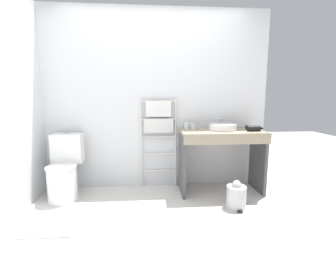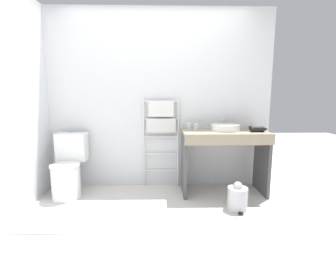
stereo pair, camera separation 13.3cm
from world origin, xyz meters
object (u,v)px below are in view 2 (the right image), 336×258
towel_radiator (161,124)px  cup_near_wall (189,126)px  hair_dryer (258,129)px  cup_near_edge (196,126)px  trash_bin (237,198)px  toilet (68,169)px  sink_basin (225,127)px

towel_radiator → cup_near_wall: 0.40m
hair_dryer → cup_near_edge: bearing=163.7°
hair_dryer → trash_bin: hair_dryer is taller
towel_radiator → cup_near_edge: bearing=-9.5°
toilet → towel_radiator: 1.37m
towel_radiator → sink_basin: (0.86, -0.19, -0.02)m
toilet → trash_bin: bearing=-11.7°
cup_near_wall → cup_near_edge: cup_near_wall is taller
toilet → cup_near_edge: (1.70, 0.18, 0.54)m
sink_basin → cup_near_edge: bearing=164.4°
towel_radiator → cup_near_edge: towel_radiator is taller
toilet → trash_bin: size_ratio=2.46×
sink_basin → hair_dryer: sink_basin is taller
towel_radiator → cup_near_wall: size_ratio=13.85×
towel_radiator → trash_bin: towel_radiator is taller
toilet → sink_basin: (2.08, 0.08, 0.54)m
towel_radiator → sink_basin: size_ratio=3.47×
cup_near_wall → cup_near_edge: size_ratio=1.04×
hair_dryer → cup_near_wall: bearing=163.0°
towel_radiator → hair_dryer: size_ratio=5.79×
sink_basin → hair_dryer: 0.40m
sink_basin → cup_near_wall: (-0.46, 0.14, 0.00)m
toilet → cup_near_edge: 1.80m
cup_near_edge → towel_radiator: bearing=170.5°
cup_near_wall → towel_radiator: bearing=173.7°
towel_radiator → sink_basin: towel_radiator is taller
toilet → hair_dryer: hair_dryer is taller
cup_near_edge → trash_bin: cup_near_edge is taller
hair_dryer → trash_bin: bearing=-132.4°
toilet → cup_near_edge: size_ratio=9.17×
sink_basin → hair_dryer: bearing=-17.0°
trash_bin → cup_near_edge: bearing=122.9°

